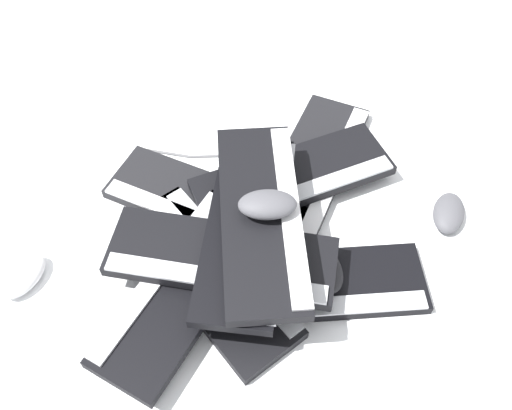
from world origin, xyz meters
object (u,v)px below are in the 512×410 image
(mouse_2, at_px, (449,213))
(keyboard_7, at_px, (293,177))
(keyboard_4, at_px, (184,286))
(mouse_3, at_px, (23,276))
(mouse_1, at_px, (267,205))
(keyboard_2, at_px, (312,167))
(keyboard_3, at_px, (205,204))
(keyboard_5, at_px, (222,258))
(keyboard_6, at_px, (248,225))
(keyboard_8, at_px, (262,215))
(keyboard_1, at_px, (314,286))
(keyboard_0, at_px, (209,275))
(mouse_0, at_px, (325,269))

(mouse_2, bearing_deg, keyboard_7, 95.50)
(keyboard_4, height_order, mouse_3, keyboard_4)
(mouse_1, bearing_deg, keyboard_2, -117.79)
(keyboard_3, bearing_deg, keyboard_5, 50.81)
(keyboard_5, distance_m, keyboard_6, 0.08)
(keyboard_8, bearing_deg, keyboard_4, -19.54)
(keyboard_2, xyz_separation_m, keyboard_4, (0.42, -0.03, 0.03))
(keyboard_1, height_order, keyboard_7, keyboard_7)
(keyboard_0, distance_m, keyboard_4, 0.07)
(keyboard_2, bearing_deg, mouse_0, 36.75)
(keyboard_0, bearing_deg, mouse_3, -53.10)
(mouse_0, distance_m, mouse_3, 0.60)
(keyboard_1, distance_m, keyboard_8, 0.18)
(mouse_2, bearing_deg, keyboard_0, 125.11)
(keyboard_6, distance_m, mouse_0, 0.17)
(keyboard_0, bearing_deg, keyboard_3, -137.97)
(keyboard_0, relative_size, keyboard_3, 1.01)
(keyboard_2, distance_m, keyboard_5, 0.35)
(keyboard_8, relative_size, mouse_3, 3.94)
(keyboard_5, bearing_deg, keyboard_4, -21.92)
(keyboard_5, bearing_deg, keyboard_6, 174.05)
(mouse_2, bearing_deg, mouse_1, 121.51)
(keyboard_4, distance_m, mouse_2, 0.59)
(keyboard_0, distance_m, mouse_1, 0.20)
(keyboard_6, height_order, mouse_0, keyboard_6)
(keyboard_3, distance_m, keyboard_6, 0.18)
(keyboard_8, relative_size, mouse_1, 3.94)
(keyboard_0, height_order, keyboard_6, keyboard_6)
(keyboard_8, xyz_separation_m, mouse_0, (-0.02, 0.14, -0.08))
(keyboard_4, height_order, keyboard_7, same)
(mouse_3, bearing_deg, keyboard_1, -64.40)
(keyboard_5, relative_size, mouse_0, 4.19)
(keyboard_7, bearing_deg, keyboard_8, 12.83)
(keyboard_0, height_order, keyboard_1, same)
(keyboard_4, height_order, mouse_0, mouse_0)
(keyboard_5, height_order, keyboard_7, keyboard_5)
(keyboard_0, xyz_separation_m, keyboard_1, (-0.10, 0.18, 0.00))
(keyboard_0, distance_m, keyboard_2, 0.36)
(keyboard_2, height_order, mouse_3, mouse_3)
(keyboard_3, relative_size, keyboard_6, 1.01)
(keyboard_6, bearing_deg, keyboard_3, -104.57)
(keyboard_0, relative_size, mouse_2, 4.22)
(keyboard_0, xyz_separation_m, mouse_3, (0.22, -0.30, 0.01))
(keyboard_0, distance_m, keyboard_5, 0.07)
(keyboard_3, distance_m, keyboard_8, 0.21)
(keyboard_7, bearing_deg, mouse_1, 15.87)
(keyboard_8, distance_m, mouse_0, 0.16)
(keyboard_6, bearing_deg, keyboard_2, -177.25)
(keyboard_1, relative_size, keyboard_7, 0.95)
(keyboard_5, bearing_deg, keyboard_7, -177.62)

